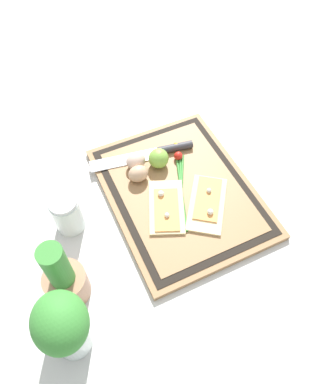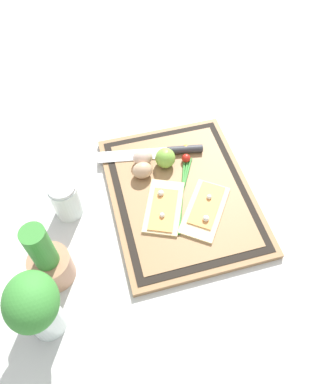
# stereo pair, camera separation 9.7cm
# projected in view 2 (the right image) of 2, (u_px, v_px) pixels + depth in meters

# --- Properties ---
(ground_plane) EXTENTS (6.00, 6.00, 0.00)m
(ground_plane) POSITION_uv_depth(u_px,v_px,m) (181.00, 196.00, 1.01)
(ground_plane) COLOR silver
(cutting_board) EXTENTS (0.48, 0.37, 0.02)m
(cutting_board) POSITION_uv_depth(u_px,v_px,m) (181.00, 194.00, 1.00)
(cutting_board) COLOR #997047
(cutting_board) RESTS_ON ground_plane
(pizza_slice_near) EXTENTS (0.19, 0.17, 0.02)m
(pizza_slice_near) POSITION_uv_depth(u_px,v_px,m) (205.00, 209.00, 0.95)
(pizza_slice_near) COLOR beige
(pizza_slice_near) RESTS_ON cutting_board
(pizza_slice_far) EXTENTS (0.18, 0.15, 0.02)m
(pizza_slice_far) POSITION_uv_depth(u_px,v_px,m) (164.00, 207.00, 0.96)
(pizza_slice_far) COLOR beige
(pizza_slice_far) RESTS_ON cutting_board
(knife) EXTENTS (0.08, 0.30, 0.02)m
(knife) POSITION_uv_depth(u_px,v_px,m) (168.00, 151.00, 1.06)
(knife) COLOR silver
(knife) RESTS_ON cutting_board
(egg_brown) EXTENTS (0.04, 0.05, 0.04)m
(egg_brown) POSITION_uv_depth(u_px,v_px,m) (143.00, 170.00, 1.00)
(egg_brown) COLOR tan
(egg_brown) RESTS_ON cutting_board
(egg_pink) EXTENTS (0.04, 0.05, 0.04)m
(egg_pink) POSITION_uv_depth(u_px,v_px,m) (143.00, 157.00, 1.03)
(egg_pink) COLOR beige
(egg_pink) RESTS_ON cutting_board
(lime) EXTENTS (0.06, 0.06, 0.06)m
(lime) POSITION_uv_depth(u_px,v_px,m) (165.00, 158.00, 1.02)
(lime) COLOR #7FB742
(lime) RESTS_ON cutting_board
(cherry_tomato_red) EXTENTS (0.02, 0.02, 0.02)m
(cherry_tomato_red) POSITION_uv_depth(u_px,v_px,m) (186.00, 158.00, 1.04)
(cherry_tomato_red) COLOR red
(cherry_tomato_red) RESTS_ON cutting_board
(cherry_tomato_yellow) EXTENTS (0.02, 0.02, 0.02)m
(cherry_tomato_yellow) POSITION_uv_depth(u_px,v_px,m) (186.00, 149.00, 1.06)
(cherry_tomato_yellow) COLOR orange
(cherry_tomato_yellow) RESTS_ON cutting_board
(scallion_bunch) EXTENTS (0.23, 0.12, 0.01)m
(scallion_bunch) POSITION_uv_depth(u_px,v_px,m) (183.00, 193.00, 0.98)
(scallion_bunch) COLOR #388433
(scallion_bunch) RESTS_ON cutting_board
(herb_pot) EXTENTS (0.09, 0.09, 0.20)m
(herb_pot) POSITION_uv_depth(u_px,v_px,m) (49.00, 262.00, 0.82)
(herb_pot) COLOR #AD7A5B
(herb_pot) RESTS_ON ground_plane
(sauce_jar) EXTENTS (0.07, 0.07, 0.11)m
(sauce_jar) POSITION_uv_depth(u_px,v_px,m) (66.00, 201.00, 0.94)
(sauce_jar) COLOR silver
(sauce_jar) RESTS_ON ground_plane
(herb_glass) EXTENTS (0.12, 0.11, 0.19)m
(herb_glass) POSITION_uv_depth(u_px,v_px,m) (35.00, 307.00, 0.72)
(herb_glass) COLOR silver
(herb_glass) RESTS_ON ground_plane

